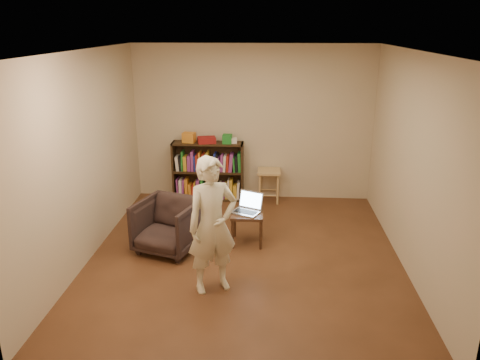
# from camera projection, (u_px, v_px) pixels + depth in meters

# --- Properties ---
(floor) EXTENTS (4.50, 4.50, 0.00)m
(floor) POSITION_uv_depth(u_px,v_px,m) (245.00, 256.00, 6.13)
(floor) COLOR #482A17
(floor) RESTS_ON ground
(ceiling) EXTENTS (4.50, 4.50, 0.00)m
(ceiling) POSITION_uv_depth(u_px,v_px,m) (246.00, 51.00, 5.31)
(ceiling) COLOR silver
(ceiling) RESTS_ON wall_back
(wall_back) EXTENTS (4.00, 0.00, 4.00)m
(wall_back) POSITION_uv_depth(u_px,v_px,m) (253.00, 123.00, 7.85)
(wall_back) COLOR #BDB08F
(wall_back) RESTS_ON floor
(wall_left) EXTENTS (0.00, 4.50, 4.50)m
(wall_left) POSITION_uv_depth(u_px,v_px,m) (86.00, 158.00, 5.85)
(wall_left) COLOR #BDB08F
(wall_left) RESTS_ON floor
(wall_right) EXTENTS (0.00, 4.50, 4.50)m
(wall_right) POSITION_uv_depth(u_px,v_px,m) (412.00, 164.00, 5.59)
(wall_right) COLOR #BDB08F
(wall_right) RESTS_ON floor
(bookshelf) EXTENTS (1.20, 0.30, 1.00)m
(bookshelf) POSITION_uv_depth(u_px,v_px,m) (208.00, 174.00, 8.02)
(bookshelf) COLOR black
(bookshelf) RESTS_ON floor
(box_yellow) EXTENTS (0.23, 0.18, 0.17)m
(box_yellow) POSITION_uv_depth(u_px,v_px,m) (189.00, 137.00, 7.82)
(box_yellow) COLOR orange
(box_yellow) RESTS_ON bookshelf
(red_cloth) EXTENTS (0.33, 0.28, 0.10)m
(red_cloth) POSITION_uv_depth(u_px,v_px,m) (207.00, 140.00, 7.80)
(red_cloth) COLOR maroon
(red_cloth) RESTS_ON bookshelf
(box_green) EXTENTS (0.16, 0.16, 0.15)m
(box_green) POSITION_uv_depth(u_px,v_px,m) (227.00, 139.00, 7.76)
(box_green) COLOR #207928
(box_green) RESTS_ON bookshelf
(box_white) EXTENTS (0.12, 0.12, 0.09)m
(box_white) POSITION_uv_depth(u_px,v_px,m) (234.00, 141.00, 7.78)
(box_white) COLOR white
(box_white) RESTS_ON bookshelf
(stool) EXTENTS (0.38, 0.38, 0.55)m
(stool) POSITION_uv_depth(u_px,v_px,m) (269.00, 176.00, 7.89)
(stool) COLOR tan
(stool) RESTS_ON floor
(armchair) EXTENTS (0.95, 0.97, 0.70)m
(armchair) POSITION_uv_depth(u_px,v_px,m) (168.00, 226.00, 6.19)
(armchair) COLOR black
(armchair) RESTS_ON floor
(side_table) EXTENTS (0.43, 0.43, 0.44)m
(side_table) POSITION_uv_depth(u_px,v_px,m) (247.00, 218.00, 6.39)
(side_table) COLOR #321F10
(side_table) RESTS_ON floor
(laptop) EXTENTS (0.46, 0.44, 0.26)m
(laptop) POSITION_uv_depth(u_px,v_px,m) (248.00, 207.00, 6.39)
(laptop) COLOR #ACADB1
(laptop) RESTS_ON side_table
(person) EXTENTS (0.68, 0.60, 1.57)m
(person) POSITION_uv_depth(u_px,v_px,m) (212.00, 226.00, 5.14)
(person) COLOR beige
(person) RESTS_ON floor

